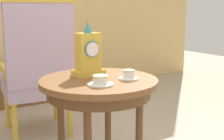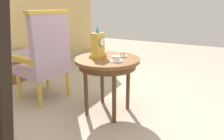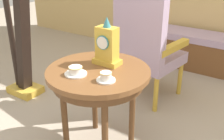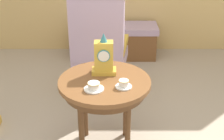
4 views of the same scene
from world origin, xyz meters
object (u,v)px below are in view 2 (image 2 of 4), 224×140
teacup_left (116,59)px  teacup_right (122,54)px  side_table (107,65)px  mantel_clock (98,45)px  armchair (46,56)px  window_bench (6,69)px

teacup_left → teacup_right: (0.21, 0.03, 0.00)m
side_table → mantel_clock: size_ratio=2.11×
side_table → armchair: (-0.07, 0.84, 0.02)m
teacup_right → mantel_clock: (-0.15, 0.22, 0.11)m
teacup_left → side_table: bearing=63.0°
side_table → teacup_left: 0.19m
teacup_right → window_bench: size_ratio=0.11×
side_table → teacup_left: bearing=-117.0°
side_table → mantel_clock: (-0.01, 0.11, 0.21)m
teacup_left → armchair: size_ratio=0.13×
side_table → teacup_right: 0.21m
side_table → teacup_left: teacup_left is taller
side_table → mantel_clock: 0.24m
teacup_left → window_bench: bearing=85.6°
teacup_left → armchair: armchair is taller
mantel_clock → armchair: armchair is taller
teacup_left → teacup_right: teacup_right is taller
teacup_right → mantel_clock: mantel_clock is taller
teacup_right → window_bench: bearing=91.6°
armchair → mantel_clock: bearing=-84.7°
teacup_right → mantel_clock: bearing=123.3°
teacup_left → teacup_right: size_ratio=1.21×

